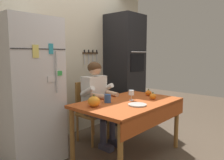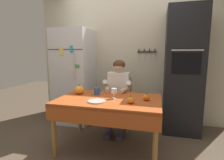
{
  "view_description": "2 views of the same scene",
  "coord_description": "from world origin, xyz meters",
  "px_view_note": "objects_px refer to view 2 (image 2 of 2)",
  "views": [
    {
      "loc": [
        -2.21,
        -1.58,
        1.37
      ],
      "look_at": [
        -0.12,
        0.28,
        1.02
      ],
      "focal_mm": 34.13,
      "sensor_mm": 36.0,
      "label": 1
    },
    {
      "loc": [
        0.64,
        -2.18,
        1.36
      ],
      "look_at": [
        0.01,
        0.22,
        0.98
      ],
      "focal_mm": 28.23,
      "sensor_mm": 36.0,
      "label": 2
    }
  ],
  "objects_px": {
    "pumpkin_medium": "(131,100)",
    "dining_table": "(109,104)",
    "wall_oven": "(183,71)",
    "coffee_mug": "(97,91)",
    "refrigerator": "(75,76)",
    "chair_behind_person": "(120,100)",
    "wine_glass": "(114,91)",
    "pumpkin_large": "(79,90)",
    "serving_tray": "(97,101)",
    "seated_person": "(118,90)",
    "pumpkin_small": "(146,97)"
  },
  "relations": [
    {
      "from": "seated_person",
      "to": "serving_tray",
      "type": "height_order",
      "value": "seated_person"
    },
    {
      "from": "seated_person",
      "to": "pumpkin_small",
      "type": "xyz_separation_m",
      "value": [
        0.51,
        -0.57,
        0.04
      ]
    },
    {
      "from": "wall_oven",
      "to": "seated_person",
      "type": "distance_m",
      "value": 1.15
    },
    {
      "from": "dining_table",
      "to": "chair_behind_person",
      "type": "relative_size",
      "value": 1.51
    },
    {
      "from": "wine_glass",
      "to": "pumpkin_large",
      "type": "xyz_separation_m",
      "value": [
        -0.57,
        0.12,
        -0.04
      ]
    },
    {
      "from": "wine_glass",
      "to": "pumpkin_medium",
      "type": "xyz_separation_m",
      "value": [
        0.26,
        -0.18,
        -0.06
      ]
    },
    {
      "from": "seated_person",
      "to": "serving_tray",
      "type": "bearing_deg",
      "value": -97.31
    },
    {
      "from": "wall_oven",
      "to": "pumpkin_large",
      "type": "distance_m",
      "value": 1.76
    },
    {
      "from": "dining_table",
      "to": "pumpkin_small",
      "type": "height_order",
      "value": "pumpkin_small"
    },
    {
      "from": "wine_glass",
      "to": "coffee_mug",
      "type": "bearing_deg",
      "value": 153.12
    },
    {
      "from": "pumpkin_medium",
      "to": "dining_table",
      "type": "bearing_deg",
      "value": 154.85
    },
    {
      "from": "wine_glass",
      "to": "pumpkin_small",
      "type": "bearing_deg",
      "value": 0.5
    },
    {
      "from": "wall_oven",
      "to": "serving_tray",
      "type": "height_order",
      "value": "wall_oven"
    },
    {
      "from": "serving_tray",
      "to": "dining_table",
      "type": "bearing_deg",
      "value": 60.82
    },
    {
      "from": "refrigerator",
      "to": "chair_behind_person",
      "type": "relative_size",
      "value": 1.94
    },
    {
      "from": "chair_behind_person",
      "to": "coffee_mug",
      "type": "bearing_deg",
      "value": -110.62
    },
    {
      "from": "chair_behind_person",
      "to": "seated_person",
      "type": "distance_m",
      "value": 0.29
    },
    {
      "from": "chair_behind_person",
      "to": "pumpkin_small",
      "type": "height_order",
      "value": "chair_behind_person"
    },
    {
      "from": "pumpkin_small",
      "to": "pumpkin_large",
      "type": "bearing_deg",
      "value": 173.18
    },
    {
      "from": "wall_oven",
      "to": "pumpkin_medium",
      "type": "height_order",
      "value": "wall_oven"
    },
    {
      "from": "seated_person",
      "to": "wine_glass",
      "type": "xyz_separation_m",
      "value": [
        0.07,
        -0.58,
        0.1
      ]
    },
    {
      "from": "chair_behind_person",
      "to": "wine_glass",
      "type": "height_order",
      "value": "chair_behind_person"
    },
    {
      "from": "dining_table",
      "to": "seated_person",
      "type": "bearing_deg",
      "value": 90.62
    },
    {
      "from": "pumpkin_medium",
      "to": "coffee_mug",
      "type": "bearing_deg",
      "value": 149.34
    },
    {
      "from": "pumpkin_large",
      "to": "serving_tray",
      "type": "relative_size",
      "value": 0.65
    },
    {
      "from": "seated_person",
      "to": "pumpkin_large",
      "type": "distance_m",
      "value": 0.68
    },
    {
      "from": "chair_behind_person",
      "to": "pumpkin_medium",
      "type": "relative_size",
      "value": 9.02
    },
    {
      "from": "seated_person",
      "to": "pumpkin_medium",
      "type": "xyz_separation_m",
      "value": [
        0.33,
        -0.76,
        0.04
      ]
    },
    {
      "from": "wall_oven",
      "to": "coffee_mug",
      "type": "distance_m",
      "value": 1.51
    },
    {
      "from": "dining_table",
      "to": "wine_glass",
      "type": "distance_m",
      "value": 0.2
    },
    {
      "from": "chair_behind_person",
      "to": "serving_tray",
      "type": "height_order",
      "value": "chair_behind_person"
    },
    {
      "from": "wall_oven",
      "to": "pumpkin_medium",
      "type": "xyz_separation_m",
      "value": [
        -0.73,
        -1.08,
        -0.27
      ]
    },
    {
      "from": "dining_table",
      "to": "wine_glass",
      "type": "relative_size",
      "value": 9.97
    },
    {
      "from": "coffee_mug",
      "to": "pumpkin_small",
      "type": "xyz_separation_m",
      "value": [
        0.74,
        -0.15,
        -0.01
      ]
    },
    {
      "from": "refrigerator",
      "to": "dining_table",
      "type": "distance_m",
      "value": 1.32
    },
    {
      "from": "coffee_mug",
      "to": "pumpkin_medium",
      "type": "bearing_deg",
      "value": -30.66
    },
    {
      "from": "chair_behind_person",
      "to": "pumpkin_medium",
      "type": "height_order",
      "value": "chair_behind_person"
    },
    {
      "from": "seated_person",
      "to": "refrigerator",
      "type": "bearing_deg",
      "value": 163.51
    },
    {
      "from": "wine_glass",
      "to": "wall_oven",
      "type": "bearing_deg",
      "value": 42.33
    },
    {
      "from": "chair_behind_person",
      "to": "coffee_mug",
      "type": "relative_size",
      "value": 8.19
    },
    {
      "from": "wall_oven",
      "to": "pumpkin_small",
      "type": "bearing_deg",
      "value": -121.51
    },
    {
      "from": "chair_behind_person",
      "to": "pumpkin_small",
      "type": "bearing_deg",
      "value": -56.23
    },
    {
      "from": "chair_behind_person",
      "to": "wine_glass",
      "type": "distance_m",
      "value": 0.84
    },
    {
      "from": "wall_oven",
      "to": "pumpkin_small",
      "type": "distance_m",
      "value": 1.08
    },
    {
      "from": "seated_person",
      "to": "pumpkin_large",
      "type": "xyz_separation_m",
      "value": [
        -0.5,
        -0.45,
        0.07
      ]
    },
    {
      "from": "wall_oven",
      "to": "coffee_mug",
      "type": "bearing_deg",
      "value": -150.02
    },
    {
      "from": "dining_table",
      "to": "wine_glass",
      "type": "xyz_separation_m",
      "value": [
        0.07,
        0.03,
        0.18
      ]
    },
    {
      "from": "chair_behind_person",
      "to": "pumpkin_small",
      "type": "distance_m",
      "value": 0.96
    },
    {
      "from": "refrigerator",
      "to": "wine_glass",
      "type": "distance_m",
      "value": 1.33
    },
    {
      "from": "pumpkin_medium",
      "to": "pumpkin_small",
      "type": "height_order",
      "value": "same"
    }
  ]
}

